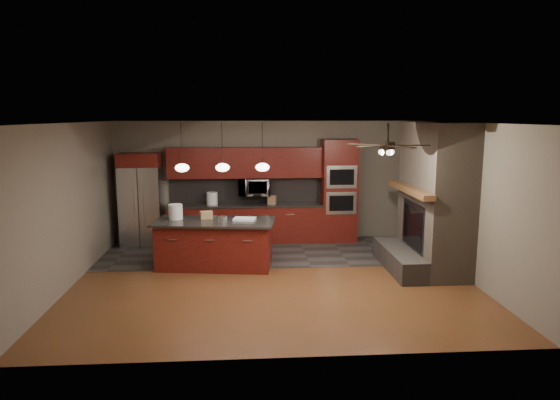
{
  "coord_description": "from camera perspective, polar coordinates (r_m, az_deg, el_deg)",
  "views": [
    {
      "loc": [
        -0.48,
        -8.66,
        2.92
      ],
      "look_at": [
        0.17,
        0.6,
        1.35
      ],
      "focal_mm": 32.0,
      "sensor_mm": 36.0,
      "label": 1
    }
  ],
  "objects": [
    {
      "name": "paint_tray",
      "position": [
        9.7,
        -4.06,
        -2.18
      ],
      "size": [
        0.46,
        0.36,
        0.04
      ],
      "primitive_type": "cube",
      "rotation": [
        0.0,
        0.0,
        -0.2
      ],
      "color": "white",
      "rests_on": "kitchen_island"
    },
    {
      "name": "ceiling",
      "position": [
        8.68,
        -0.88,
        8.83
      ],
      "size": [
        7.0,
        6.0,
        0.02
      ],
      "primitive_type": "cube",
      "color": "white",
      "rests_on": "back_wall"
    },
    {
      "name": "back_cabinetry",
      "position": [
        11.59,
        -3.95,
        -0.47
      ],
      "size": [
        3.59,
        0.64,
        2.2
      ],
      "color": "maroon",
      "rests_on": "ground"
    },
    {
      "name": "fireplace_column",
      "position": [
        9.86,
        16.93,
        -0.28
      ],
      "size": [
        1.3,
        2.1,
        2.8
      ],
      "color": "#685A4A",
      "rests_on": "ground"
    },
    {
      "name": "cardboard_box",
      "position": [
        9.9,
        -8.42,
        -1.7
      ],
      "size": [
        0.26,
        0.22,
        0.15
      ],
      "primitive_type": "cube",
      "rotation": [
        0.0,
        0.0,
        0.25
      ],
      "color": "#9D7D51",
      "rests_on": "kitchen_island"
    },
    {
      "name": "refrigerator",
      "position": [
        11.68,
        -15.55,
        0.05
      ],
      "size": [
        0.9,
        0.75,
        2.1
      ],
      "color": "silver",
      "rests_on": "ground"
    },
    {
      "name": "left_wall",
      "position": [
        9.3,
        -22.92,
        -0.55
      ],
      "size": [
        0.02,
        6.0,
        2.8
      ],
      "primitive_type": "cube",
      "color": "#71665A",
      "rests_on": "ground"
    },
    {
      "name": "kitchen_island",
      "position": [
        9.8,
        -7.46,
        -4.97
      ],
      "size": [
        2.43,
        1.35,
        0.92
      ],
      "rotation": [
        0.0,
        0.0,
        -0.13
      ],
      "color": "maroon",
      "rests_on": "ground"
    },
    {
      "name": "paint_can",
      "position": [
        9.54,
        -6.57,
        -2.2
      ],
      "size": [
        0.18,
        0.18,
        0.11
      ],
      "primitive_type": "cylinder",
      "rotation": [
        0.0,
        0.0,
        0.07
      ],
      "color": "silver",
      "rests_on": "kitchen_island"
    },
    {
      "name": "back_wall",
      "position": [
        11.77,
        -1.66,
        2.2
      ],
      "size": [
        7.0,
        0.02,
        2.8
      ],
      "primitive_type": "cube",
      "color": "#71665A",
      "rests_on": "ground"
    },
    {
      "name": "right_wall",
      "position": [
        9.65,
        20.37,
        -0.05
      ],
      "size": [
        0.02,
        6.0,
        2.8
      ],
      "primitive_type": "cube",
      "color": "#71665A",
      "rests_on": "ground"
    },
    {
      "name": "oven_tower",
      "position": [
        11.69,
        6.76,
        1.05
      ],
      "size": [
        0.8,
        0.63,
        2.38
      ],
      "color": "maroon",
      "rests_on": "ground"
    },
    {
      "name": "counter_bucket",
      "position": [
        11.54,
        -7.76,
        0.18
      ],
      "size": [
        0.3,
        0.3,
        0.29
      ],
      "primitive_type": "cylinder",
      "rotation": [
        0.0,
        0.0,
        0.23
      ],
      "color": "white",
      "rests_on": "back_cabinetry"
    },
    {
      "name": "ground",
      "position": [
        9.16,
        -0.83,
        -8.98
      ],
      "size": [
        7.0,
        7.0,
        0.0
      ],
      "primitive_type": "plane",
      "color": "brown",
      "rests_on": "ground"
    },
    {
      "name": "slate_tile_patch",
      "position": [
        10.87,
        -1.36,
        -5.93
      ],
      "size": [
        7.0,
        2.4,
        0.01
      ],
      "primitive_type": "cube",
      "color": "#373431",
      "rests_on": "ground"
    },
    {
      "name": "pendant_center",
      "position": [
        9.42,
        -6.59,
        3.74
      ],
      "size": [
        0.26,
        0.26,
        0.92
      ],
      "color": "black",
      "rests_on": "ceiling"
    },
    {
      "name": "pendant_left",
      "position": [
        9.49,
        -11.12,
        3.66
      ],
      "size": [
        0.26,
        0.26,
        0.92
      ],
      "color": "black",
      "rests_on": "ceiling"
    },
    {
      "name": "microwave",
      "position": [
        11.53,
        -2.98,
        1.53
      ],
      "size": [
        0.73,
        0.41,
        0.5
      ],
      "primitive_type": "imported",
      "color": "silver",
      "rests_on": "back_cabinetry"
    },
    {
      "name": "white_bucket",
      "position": [
        9.94,
        -11.85,
        -1.33
      ],
      "size": [
        0.31,
        0.31,
        0.3
      ],
      "primitive_type": "cylinder",
      "rotation": [
        0.0,
        0.0,
        0.15
      ],
      "color": "silver",
      "rests_on": "kitchen_island"
    },
    {
      "name": "ceiling_fan",
      "position": [
        8.2,
        12.18,
        6.17
      ],
      "size": [
        1.27,
        1.33,
        0.41
      ],
      "color": "black",
      "rests_on": "ceiling"
    },
    {
      "name": "pendant_right",
      "position": [
        9.42,
        -2.01,
        3.79
      ],
      "size": [
        0.26,
        0.26,
        0.92
      ],
      "color": "black",
      "rests_on": "ceiling"
    },
    {
      "name": "counter_box",
      "position": [
        11.49,
        -0.91,
        0.02
      ],
      "size": [
        0.22,
        0.19,
        0.21
      ],
      "primitive_type": "cube",
      "rotation": [
        0.0,
        0.0,
        -0.26
      ],
      "color": "#8D6648",
      "rests_on": "back_cabinetry"
    }
  ]
}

